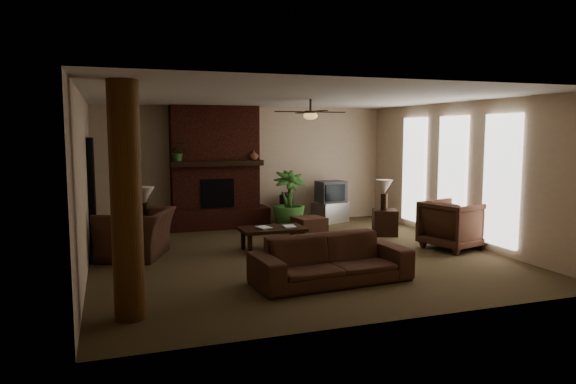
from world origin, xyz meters
name	(u,v)px	position (x,y,z in m)	size (l,w,h in m)	color
room_shell	(295,178)	(0.00, 0.00, 1.40)	(7.00, 7.00, 7.00)	brown
fireplace	(215,178)	(-0.80, 3.22, 1.16)	(2.40, 0.70, 2.80)	#4A1D13
windows	(452,174)	(3.45, 0.20, 1.35)	(0.08, 3.65, 2.35)	white
log_column	(126,202)	(-2.95, -2.40, 1.40)	(0.36, 0.36, 2.80)	brown
doorway	(92,193)	(-3.44, 1.80, 1.05)	(0.10, 1.00, 2.10)	black
ceiling_fan	(310,114)	(0.40, 0.30, 2.53)	(1.35, 1.35, 0.37)	black
sofa	(331,252)	(-0.08, -1.79, 0.46)	(2.33, 0.68, 0.91)	#4A2D20
armchair_left	(137,225)	(-2.70, 0.80, 0.56)	(1.29, 0.84, 1.13)	#4A2D20
armchair_right	(454,222)	(3.01, -0.49, 0.51)	(0.98, 0.92, 1.01)	#4A2D20
coffee_table	(272,230)	(-0.27, 0.51, 0.37)	(1.20, 0.70, 0.43)	black
ottoman	(309,226)	(0.88, 1.56, 0.20)	(0.60, 0.60, 0.40)	#4A2D20
tv_stand	(330,212)	(1.98, 2.97, 0.25)	(0.85, 0.50, 0.50)	silver
tv	(331,192)	(1.97, 2.91, 0.76)	(0.69, 0.58, 0.52)	#39393B
floor_vase	(287,206)	(0.91, 3.15, 0.43)	(0.34, 0.34, 0.77)	#31201B
floor_plant	(289,213)	(0.70, 2.37, 0.37)	(0.75, 1.34, 0.75)	#336227
side_table_left	(147,237)	(-2.50, 1.18, 0.28)	(0.50, 0.50, 0.55)	black
lamp_left	(145,198)	(-2.51, 1.21, 1.00)	(0.41, 0.41, 0.65)	black
side_table_right	(385,222)	(2.44, 1.10, 0.28)	(0.50, 0.50, 0.55)	black
lamp_right	(384,189)	(2.39, 1.06, 1.00)	(0.38, 0.38, 0.65)	black
mantel_plant	(178,154)	(-1.67, 2.98, 1.72)	(0.38, 0.42, 0.33)	#336227
mantel_vase	(254,155)	(0.06, 2.99, 1.67)	(0.22, 0.23, 0.22)	brown
book_a	(259,221)	(-0.55, 0.45, 0.57)	(0.22, 0.03, 0.29)	#999999
book_b	(284,220)	(-0.06, 0.46, 0.58)	(0.21, 0.02, 0.29)	#999999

